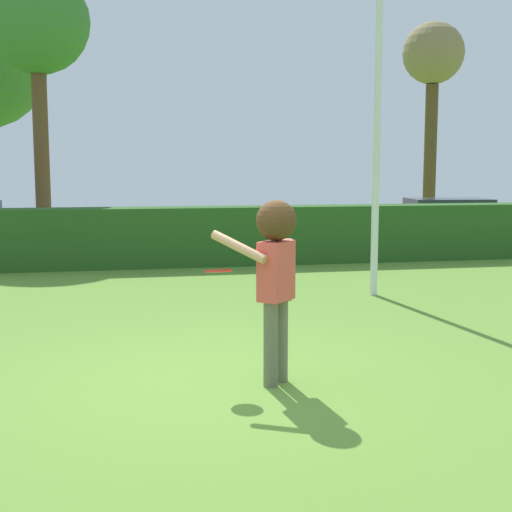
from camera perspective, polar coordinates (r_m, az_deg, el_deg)
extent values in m
plane|color=olive|center=(7.01, -3.20, -10.43)|extent=(60.00, 60.00, 0.00)
cylinder|color=#666750|center=(6.83, 1.20, -7.22)|extent=(0.14, 0.14, 0.84)
cylinder|color=#666750|center=(7.00, 2.04, -6.87)|extent=(0.14, 0.14, 0.84)
cube|color=#E54C43|center=(6.78, 1.65, -1.22)|extent=(0.42, 0.43, 0.58)
cylinder|color=tan|center=(6.69, -1.42, 0.75)|extent=(0.51, 0.48, 0.30)
cylinder|color=tan|center=(6.98, 2.62, -1.14)|extent=(0.09, 0.09, 0.62)
sphere|color=tan|center=(6.72, 1.67, 2.66)|extent=(0.22, 0.22, 0.22)
sphere|color=#4B3119|center=(6.72, 1.67, 2.92)|extent=(0.39, 0.39, 0.39)
cylinder|color=red|center=(6.96, -3.09, -1.23)|extent=(0.28, 0.28, 0.07)
cylinder|color=silver|center=(11.74, 9.84, 10.45)|extent=(0.12, 0.12, 5.61)
cube|color=#29551E|center=(15.22, -7.72, 1.56)|extent=(21.13, 0.90, 1.27)
cylinder|color=black|center=(20.11, -18.83, 1.65)|extent=(0.61, 0.15, 0.60)
cylinder|color=black|center=(18.46, -19.97, 1.14)|extent=(0.61, 0.15, 0.60)
cube|color=#B21E1E|center=(20.58, 15.36, 2.67)|extent=(4.39, 2.26, 0.55)
cube|color=#2D333D|center=(20.55, 15.40, 3.99)|extent=(2.39, 1.85, 0.40)
cylinder|color=black|center=(21.91, 18.27, 2.10)|extent=(0.61, 0.18, 0.60)
cylinder|color=black|center=(20.34, 20.02, 1.66)|extent=(0.61, 0.18, 0.60)
cylinder|color=black|center=(21.00, 10.79, 2.13)|extent=(0.61, 0.18, 0.60)
cylinder|color=black|center=(19.37, 12.01, 1.68)|extent=(0.61, 0.18, 0.60)
cylinder|color=brown|center=(20.00, -17.09, 8.21)|extent=(0.41, 0.41, 5.15)
sphere|color=#3B7930|center=(20.36, -17.47, 17.85)|extent=(2.80, 2.80, 2.80)
cylinder|color=brown|center=(25.71, 14.01, 7.88)|extent=(0.44, 0.44, 5.00)
sphere|color=olive|center=(26.00, 14.26, 15.75)|extent=(2.13, 2.13, 2.13)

